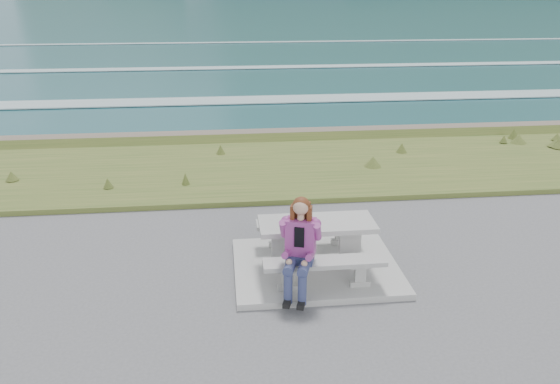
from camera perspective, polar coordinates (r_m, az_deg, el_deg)
The scene contains 8 objects.
concrete_slab at distance 8.85m, azimuth 3.75°, elevation -7.84°, with size 2.60×2.10×0.10m, color #989893.
picnic_table at distance 8.56m, azimuth 3.85°, elevation -4.13°, with size 1.80×0.75×0.75m.
bench_landward at distance 8.05m, azimuth 4.66°, elevation -7.75°, with size 1.80×0.35×0.45m.
bench_seaward at distance 9.28m, azimuth 3.08°, elevation -3.60°, with size 1.80×0.35×0.45m.
grass_verge at distance 13.41m, azimuth 0.16°, elevation 2.33°, with size 160.00×4.50×0.22m, color #365620.
shore_drop at distance 16.17m, azimuth -0.97°, elevation 5.63°, with size 160.00×0.80×2.20m, color #655C4B.
ocean at distance 33.29m, azimuth -3.71°, elevation 10.64°, with size 1600.00×1600.00×0.09m.
seated_woman at distance 7.79m, azimuth 1.95°, elevation -7.22°, with size 0.60×0.81×1.44m.
Camera 1 is at (-1.40, -7.61, 4.34)m, focal length 35.00 mm.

